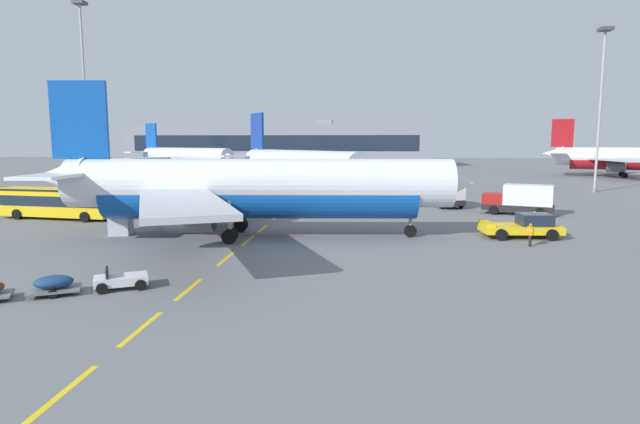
# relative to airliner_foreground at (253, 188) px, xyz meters

# --- Properties ---
(ground) EXTENTS (400.00, 400.00, 0.00)m
(ground) POSITION_rel_airliner_foreground_xyz_m (21.91, 18.72, -3.95)
(ground) COLOR slate
(apron_paint_markings) EXTENTS (8.00, 92.92, 0.01)m
(apron_paint_markings) POSITION_rel_airliner_foreground_xyz_m (-0.09, 14.70, -3.95)
(apron_paint_markings) COLOR yellow
(apron_paint_markings) RESTS_ON ground
(airliner_foreground) EXTENTS (34.82, 34.52, 12.20)m
(airliner_foreground) POSITION_rel_airliner_foreground_xyz_m (0.00, 0.00, 0.00)
(airliner_foreground) COLOR silver
(airliner_foreground) RESTS_ON ground
(pushback_tug) EXTENTS (6.15, 3.46, 2.08)m
(pushback_tug) POSITION_rel_airliner_foreground_xyz_m (21.35, 1.73, -3.05)
(pushback_tug) COLOR yellow
(pushback_tug) RESTS_ON ground
(airliner_mid_left) EXTENTS (35.40, 34.17, 12.70)m
(airliner_mid_left) POSITION_rel_airliner_foreground_xyz_m (66.00, 77.97, 0.16)
(airliner_mid_left) COLOR silver
(airliner_mid_left) RESTS_ON ground
(airliner_far_center) EXTENTS (32.35, 30.20, 12.32)m
(airliner_far_center) POSITION_rel_airliner_foreground_xyz_m (-34.89, 82.10, 0.04)
(airliner_far_center) COLOR silver
(airliner_far_center) RESTS_ON ground
(airliner_far_right) EXTENTS (29.80, 32.15, 12.50)m
(airliner_far_right) POSITION_rel_airliner_foreground_xyz_m (-1.67, 38.06, 0.10)
(airliner_far_right) COLOR silver
(airliner_far_right) RESTS_ON ground
(apron_shuttle_bus) EXTENTS (12.29, 4.47, 3.00)m
(apron_shuttle_bus) POSITION_rel_airliner_foreground_xyz_m (-21.37, 8.13, -2.20)
(apron_shuttle_bus) COLOR yellow
(apron_shuttle_bus) RESTS_ON ground
(catering_truck) EXTENTS (4.24, 7.39, 3.14)m
(catering_truck) POSITION_rel_airliner_foreground_xyz_m (18.01, 21.59, -2.30)
(catering_truck) COLOR black
(catering_truck) RESTS_ON ground
(ground_power_truck) EXTENTS (7.40, 4.70, 3.14)m
(ground_power_truck) POSITION_rel_airliner_foreground_xyz_m (24.90, 15.26, -2.30)
(ground_power_truck) COLOR black
(ground_power_truck) RESTS_ON ground
(baggage_train) EXTENTS (11.03, 6.50, 1.14)m
(baggage_train) POSITION_rel_airliner_foreground_xyz_m (-7.68, -17.23, -3.42)
(baggage_train) COLOR silver
(baggage_train) RESTS_ON ground
(ground_crew_worker) EXTENTS (0.36, 0.68, 1.69)m
(ground_crew_worker) POSITION_rel_airliner_foreground_xyz_m (20.75, -2.02, -2.99)
(ground_crew_worker) COLOR #232328
(ground_crew_worker) RESTS_ON ground
(uld_cargo_container) EXTENTS (1.82, 1.78, 1.60)m
(uld_cargo_container) POSITION_rel_airliner_foreground_xyz_m (-10.97, -0.03, -3.15)
(uld_cargo_container) COLOR #B7BCC6
(uld_cargo_container) RESTS_ON ground
(apron_light_mast_near) EXTENTS (1.80, 1.80, 29.39)m
(apron_light_mast_near) POSITION_rel_airliner_foreground_xyz_m (-36.06, 40.83, 13.97)
(apron_light_mast_near) COLOR slate
(apron_light_mast_near) RESTS_ON ground
(apron_light_mast_far) EXTENTS (1.80, 1.80, 24.14)m
(apron_light_mast_far) POSITION_rel_airliner_foreground_xyz_m (43.45, 41.91, 11.12)
(apron_light_mast_far) COLOR slate
(apron_light_mast_far) RESTS_ON ground
(terminal_satellite) EXTENTS (97.27, 23.86, 14.95)m
(terminal_satellite) POSITION_rel_airliner_foreground_xyz_m (-20.01, 132.44, 2.74)
(terminal_satellite) COLOR gray
(terminal_satellite) RESTS_ON ground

